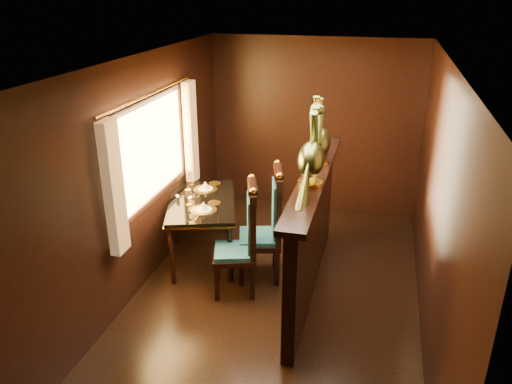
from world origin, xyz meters
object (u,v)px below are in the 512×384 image
chair_right (270,221)px  chair_left (245,235)px  dining_table (202,205)px  peacock_right (321,130)px  peacock_left (312,144)px

chair_right → chair_left: bearing=-134.5°
chair_left → dining_table: bearing=123.9°
chair_right → peacock_right: 1.16m
chair_left → peacock_right: bearing=21.7°
chair_right → peacock_left: 1.25m
dining_table → peacock_left: peacock_left is taller
dining_table → chair_right: bearing=-32.1°
peacock_left → chair_left: bearing=171.7°
chair_right → peacock_right: bearing=6.3°
chair_right → peacock_left: (0.49, -0.45, 1.06)m
peacock_left → dining_table: bearing=154.1°
chair_right → dining_table: bearing=150.3°
peacock_right → dining_table: bearing=178.8°
dining_table → chair_left: (0.70, -0.57, -0.02)m
chair_right → peacock_right: (0.49, 0.20, 1.03)m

